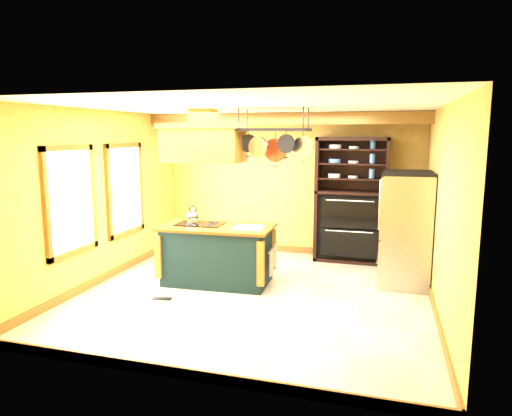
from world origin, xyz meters
The scene contains 15 objects.
floor centered at (0.00, 0.00, 0.00)m, with size 5.00×5.00×0.00m, color beige.
ceiling centered at (0.00, 0.00, 2.70)m, with size 5.00×5.00×0.00m, color white.
wall_back centered at (0.00, 2.50, 1.35)m, with size 5.00×0.02×2.70m, color #E0B252.
wall_front centered at (0.00, -2.50, 1.35)m, with size 5.00×0.02×2.70m, color #E0B252.
wall_left centered at (-2.50, 0.00, 1.35)m, with size 0.02×5.00×2.70m, color #E0B252.
wall_right centered at (2.50, 0.00, 1.35)m, with size 0.02×5.00×2.70m, color #E0B252.
ceiling_beam centered at (0.00, 1.70, 2.59)m, with size 5.00×0.15×0.20m, color brown.
window_near centered at (-2.47, -0.80, 1.40)m, with size 0.06×1.06×1.56m.
window_far centered at (-2.47, 0.60, 1.40)m, with size 0.06×1.06×1.56m.
kitchen_island centered at (-0.71, 0.34, 0.47)m, with size 1.78×1.04×1.11m.
range_hood centered at (-0.91, 0.33, 2.23)m, with size 1.27×0.72×0.80m.
pot_rack centered at (0.20, 0.35, 2.28)m, with size 1.12×0.52×0.79m.
refrigerator centered at (2.11, 1.05, 0.84)m, with size 0.75×0.88×1.73m.
hutch centered at (1.20, 2.25, 0.88)m, with size 1.29×0.58×2.28m.
floor_register centered at (-1.21, -0.59, 0.01)m, with size 0.28×0.12×0.01m, color black.
Camera 1 is at (1.80, -6.19, 2.33)m, focal length 32.00 mm.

